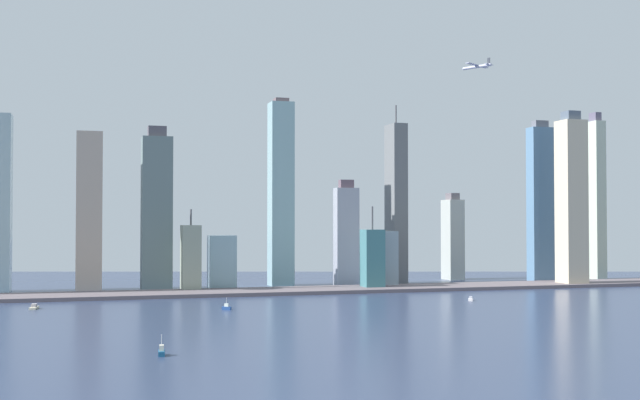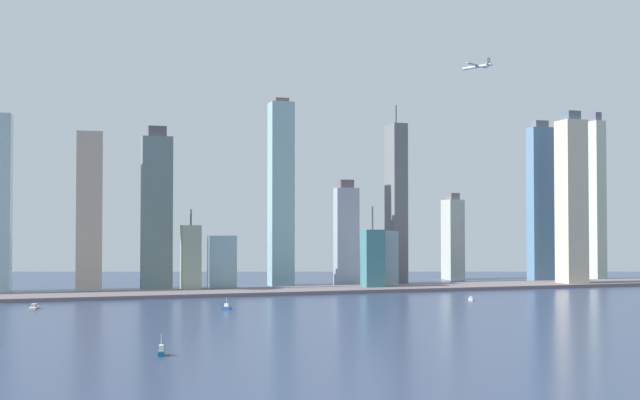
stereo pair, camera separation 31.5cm
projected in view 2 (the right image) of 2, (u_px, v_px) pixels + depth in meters
waterfront_pier at (314, 290)px, 711.94m from camera, size 872.95×57.66×3.09m
skyscraper_0 at (281, 193)px, 786.15m from camera, size 22.27×21.77×182.11m
skyscraper_1 at (453, 238)px, 864.23m from camera, size 16.74×23.90×92.40m
skyscraper_2 at (89, 212)px, 713.86m from camera, size 22.16×24.52×141.21m
skyscraper_3 at (372, 260)px, 732.62m from camera, size 17.97×19.09×75.74m
skyscraper_4 at (571, 201)px, 777.47m from camera, size 22.52×23.18×168.34m
skyscraper_5 at (157, 212)px, 729.86m from camera, size 26.87×24.19×148.08m
skyscraper_6 at (383, 259)px, 762.67m from camera, size 19.88×27.94×53.03m
skyscraper_8 at (346, 235)px, 783.10m from camera, size 22.36×14.30×102.52m
skyscraper_9 at (191, 259)px, 708.41m from camera, size 16.36×19.80×72.85m
skyscraper_10 at (222, 263)px, 730.59m from camera, size 24.40×17.73×49.51m
skyscraper_11 at (541, 204)px, 819.22m from camera, size 24.14×14.73×164.46m
skyscraper_12 at (396, 204)px, 809.27m from camera, size 14.41×27.77×179.00m
skyscraper_13 at (596, 198)px, 871.76m from camera, size 12.17×20.69×179.73m
boat_1 at (34, 307)px, 573.16m from camera, size 6.36×15.25×3.67m
boat_3 at (471, 299)px, 632.35m from camera, size 7.03×8.96×3.45m
boat_6 at (226, 308)px, 566.73m from camera, size 6.57×5.42×8.81m
boat_7 at (161, 352)px, 373.68m from camera, size 3.65×8.04×9.95m
airplane at (477, 66)px, 707.27m from camera, size 29.25×27.13×7.54m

